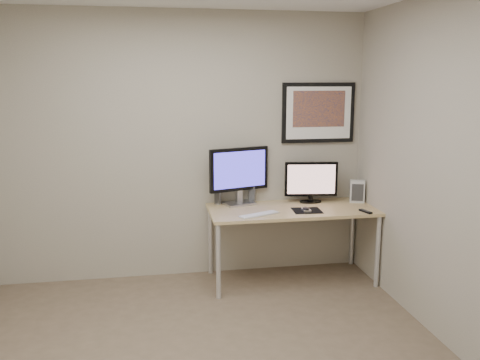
{
  "coord_description": "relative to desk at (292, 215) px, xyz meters",
  "views": [
    {
      "loc": [
        -0.32,
        -3.24,
        1.96
      ],
      "look_at": [
        0.45,
        1.1,
        1.08
      ],
      "focal_mm": 38.0,
      "sensor_mm": 36.0,
      "label": 1
    }
  ],
  "objects": [
    {
      "name": "room",
      "position": [
        -1.0,
        -0.9,
        0.98
      ],
      "size": [
        3.6,
        3.6,
        3.6
      ],
      "color": "white",
      "rests_on": "ground"
    },
    {
      "name": "desk",
      "position": [
        0.0,
        0.0,
        0.0
      ],
      "size": [
        1.6,
        0.7,
        0.73
      ],
      "color": "olive",
      "rests_on": "floor"
    },
    {
      "name": "framed_art",
      "position": [
        0.35,
        0.33,
        0.96
      ],
      "size": [
        0.75,
        0.04,
        0.6
      ],
      "color": "black",
      "rests_on": "room"
    },
    {
      "name": "monitor_large",
      "position": [
        -0.48,
        0.23,
        0.38
      ],
      "size": [
        0.61,
        0.28,
        0.57
      ],
      "rotation": [
        0.0,
        0.0,
        0.3
      ],
      "color": "#A5A4A9",
      "rests_on": "desk"
    },
    {
      "name": "monitor_tv",
      "position": [
        0.25,
        0.19,
        0.29
      ],
      "size": [
        0.53,
        0.15,
        0.41
      ],
      "rotation": [
        0.0,
        0.0,
        -0.14
      ],
      "color": "black",
      "rests_on": "desk"
    },
    {
      "name": "speaker_left",
      "position": [
        -0.68,
        0.28,
        0.15
      ],
      "size": [
        0.09,
        0.09,
        0.17
      ],
      "primitive_type": "cylinder",
      "rotation": [
        0.0,
        0.0,
        -0.32
      ],
      "color": "#A5A4A9",
      "rests_on": "desk"
    },
    {
      "name": "speaker_right",
      "position": [
        -0.33,
        0.3,
        0.16
      ],
      "size": [
        0.09,
        0.09,
        0.19
      ],
      "primitive_type": "cylinder",
      "rotation": [
        0.0,
        0.0,
        -0.23
      ],
      "color": "#A5A4A9",
      "rests_on": "desk"
    },
    {
      "name": "keyboard",
      "position": [
        -0.36,
        -0.2,
        0.07
      ],
      "size": [
        0.41,
        0.26,
        0.01
      ],
      "primitive_type": "cube",
      "rotation": [
        0.0,
        0.0,
        0.42
      ],
      "color": "silver",
      "rests_on": "desk"
    },
    {
      "name": "mousepad",
      "position": [
        0.11,
        -0.12,
        0.07
      ],
      "size": [
        0.28,
        0.25,
        0.0
      ],
      "primitive_type": "cube",
      "rotation": [
        0.0,
        0.0,
        -0.07
      ],
      "color": "black",
      "rests_on": "desk"
    },
    {
      "name": "mouse",
      "position": [
        0.1,
        -0.14,
        0.09
      ],
      "size": [
        0.07,
        0.11,
        0.04
      ],
      "primitive_type": "ellipsoid",
      "rotation": [
        0.0,
        0.0,
        -0.03
      ],
      "color": "black",
      "rests_on": "mousepad"
    },
    {
      "name": "remote",
      "position": [
        0.64,
        -0.27,
        0.08
      ],
      "size": [
        0.08,
        0.15,
        0.02
      ],
      "primitive_type": "cube",
      "rotation": [
        0.0,
        0.0,
        0.29
      ],
      "color": "black",
      "rests_on": "desk"
    },
    {
      "name": "fan_unit",
      "position": [
        0.72,
        0.13,
        0.18
      ],
      "size": [
        0.17,
        0.15,
        0.22
      ],
      "primitive_type": "cube",
      "rotation": [
        0.0,
        0.0,
        -0.33
      ],
      "color": "silver",
      "rests_on": "desk"
    }
  ]
}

